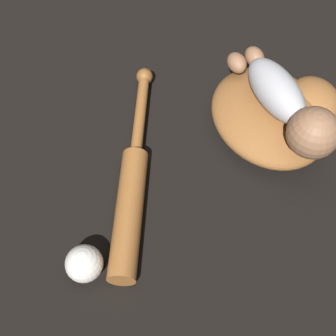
# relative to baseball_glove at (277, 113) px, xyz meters

# --- Properties ---
(ground_plane) EXTENTS (6.00, 6.00, 0.00)m
(ground_plane) POSITION_rel_baseball_glove_xyz_m (-0.05, -0.05, -0.05)
(ground_plane) COLOR black
(baseball_glove) EXTENTS (0.37, 0.36, 0.09)m
(baseball_glove) POSITION_rel_baseball_glove_xyz_m (0.00, 0.00, 0.00)
(baseball_glove) COLOR #935B2D
(baseball_glove) RESTS_ON ground
(baby_figure) EXTENTS (0.37, 0.16, 0.12)m
(baby_figure) POSITION_rel_baseball_glove_xyz_m (0.06, -0.01, 0.10)
(baby_figure) COLOR #B2B2B7
(baby_figure) RESTS_ON baseball_glove
(baseball_bat) EXTENTS (0.57, 0.22, 0.06)m
(baseball_bat) POSITION_rel_baseball_glove_xyz_m (0.12, -0.39, -0.02)
(baseball_bat) COLOR #9E602D
(baseball_bat) RESTS_ON ground
(baseball) EXTENTS (0.08, 0.08, 0.08)m
(baseball) POSITION_rel_baseball_glove_xyz_m (0.28, -0.52, -0.01)
(baseball) COLOR white
(baseball) RESTS_ON ground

